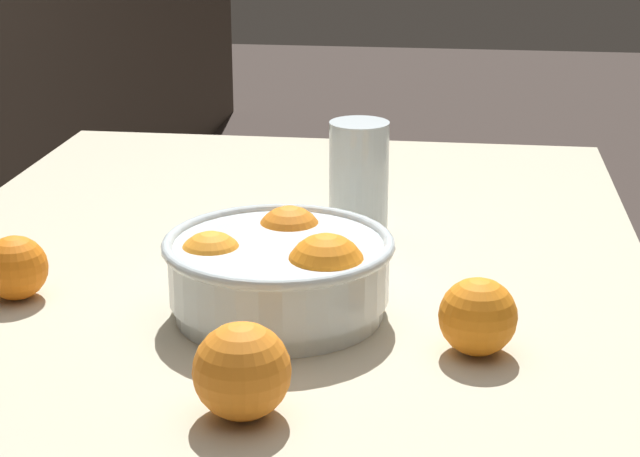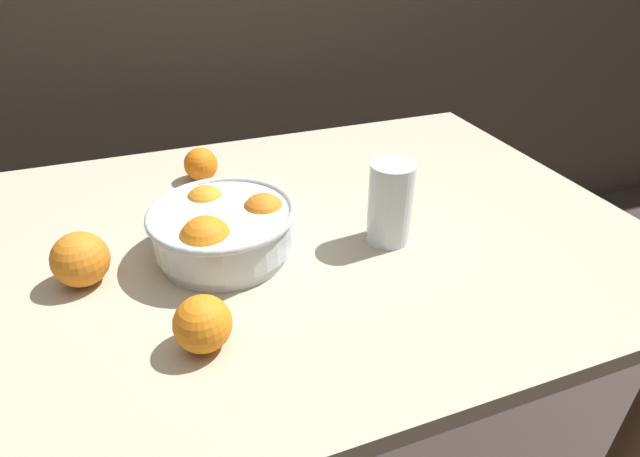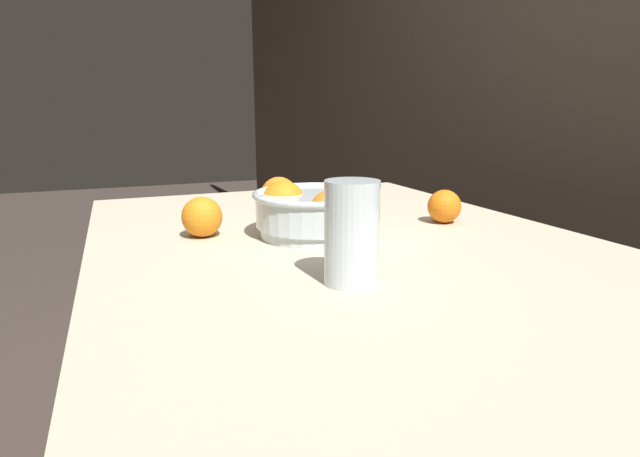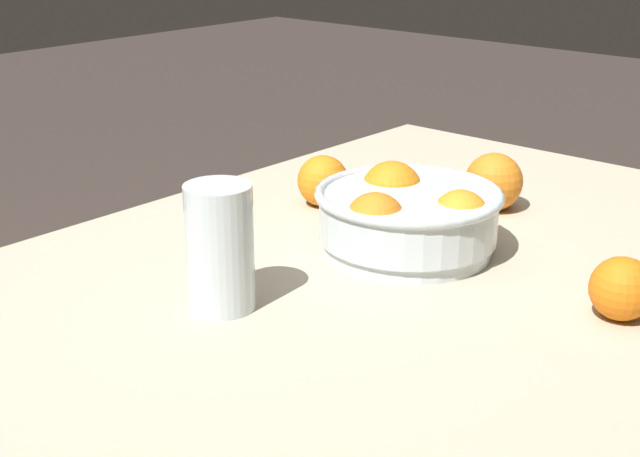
# 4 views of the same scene
# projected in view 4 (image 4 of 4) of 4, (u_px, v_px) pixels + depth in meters

# --- Properties ---
(dining_table) EXTENTS (1.29, 0.88, 0.74)m
(dining_table) POSITION_uv_depth(u_px,v_px,m) (384.00, 339.00, 1.09)
(dining_table) COLOR #B7AD93
(dining_table) RESTS_ON ground_plane
(fruit_bowl) EXTENTS (0.24, 0.24, 0.10)m
(fruit_bowl) POSITION_uv_depth(u_px,v_px,m) (407.00, 216.00, 1.13)
(fruit_bowl) COLOR silver
(fruit_bowl) RESTS_ON dining_table
(juice_glass) EXTENTS (0.07, 0.07, 0.14)m
(juice_glass) POSITION_uv_depth(u_px,v_px,m) (220.00, 253.00, 0.97)
(juice_glass) COLOR #F4A314
(juice_glass) RESTS_ON dining_table
(orange_loose_near_bowl) EXTENTS (0.07, 0.07, 0.07)m
(orange_loose_near_bowl) POSITION_uv_depth(u_px,v_px,m) (622.00, 289.00, 0.95)
(orange_loose_near_bowl) COLOR orange
(orange_loose_near_bowl) RESTS_ON dining_table
(orange_loose_front) EXTENTS (0.08, 0.08, 0.08)m
(orange_loose_front) POSITION_uv_depth(u_px,v_px,m) (323.00, 181.00, 1.30)
(orange_loose_front) COLOR orange
(orange_loose_front) RESTS_ON dining_table
(orange_loose_aside) EXTENTS (0.08, 0.08, 0.08)m
(orange_loose_aside) POSITION_uv_depth(u_px,v_px,m) (494.00, 182.00, 1.28)
(orange_loose_aside) COLOR orange
(orange_loose_aside) RESTS_ON dining_table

